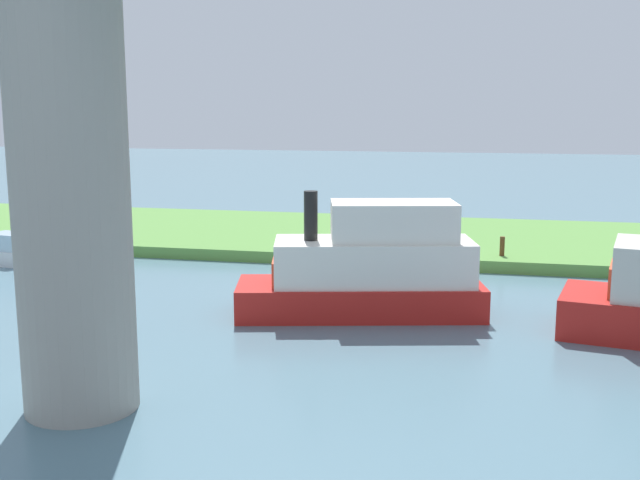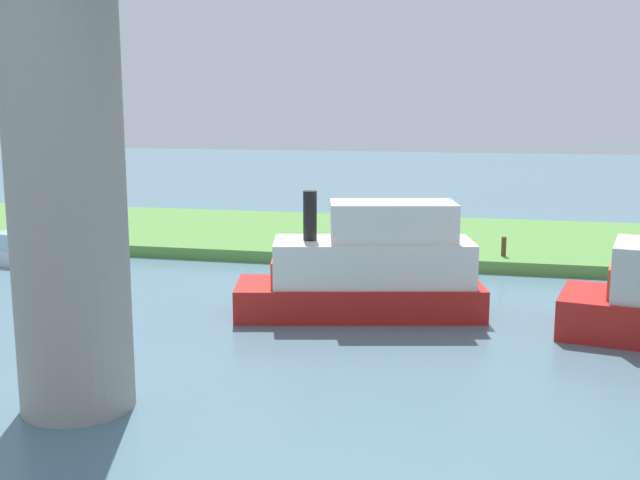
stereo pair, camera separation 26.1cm
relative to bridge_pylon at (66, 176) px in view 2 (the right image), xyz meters
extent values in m
plane|color=slate|center=(-4.56, -16.00, -5.15)|extent=(160.00, 160.00, 0.00)
cube|color=#5B9342|center=(-4.56, -22.00, -4.90)|extent=(80.00, 12.00, 0.50)
cylinder|color=#9E998E|center=(0.00, 0.00, 0.00)|extent=(2.48, 2.48, 10.30)
cylinder|color=#2D334C|center=(-5.76, -17.63, -4.37)|extent=(0.29, 0.29, 0.55)
cylinder|color=gold|center=(-5.76, -17.63, -3.80)|extent=(0.38, 0.38, 0.60)
sphere|color=tan|center=(-5.76, -17.63, -3.38)|extent=(0.24, 0.24, 0.24)
cylinder|color=brown|center=(-9.33, -17.25, -4.25)|extent=(0.20, 0.20, 0.80)
cube|color=#D84C2D|center=(-13.00, -8.35, -3.51)|extent=(1.90, 2.06, 0.89)
cube|color=white|center=(10.51, -13.51, -4.84)|extent=(4.14, 2.05, 0.62)
cube|color=silver|center=(11.03, -13.60, -4.18)|extent=(1.59, 1.35, 0.70)
cube|color=red|center=(-4.76, -8.90, -4.63)|extent=(8.19, 4.30, 1.04)
cube|color=white|center=(-5.18, -9.00, -3.41)|extent=(6.61, 3.70, 1.39)
cube|color=white|center=(-5.77, -9.14, -2.11)|extent=(4.25, 2.81, 1.21)
cylinder|color=black|center=(-3.24, -8.55, -1.94)|extent=(0.43, 0.43, 1.56)
cube|color=#D84C2D|center=(-2.73, -8.43, -3.72)|extent=(1.71, 1.84, 0.78)
camera|label=1|loc=(-8.61, 14.63, 1.49)|focal=42.96mm
camera|label=2|loc=(-8.86, 14.57, 1.49)|focal=42.96mm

